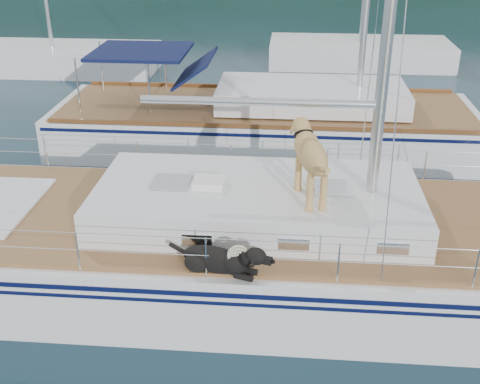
{
  "coord_description": "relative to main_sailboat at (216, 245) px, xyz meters",
  "views": [
    {
      "loc": [
        1.27,
        -8.72,
        5.88
      ],
      "look_at": [
        0.5,
        0.2,
        1.6
      ],
      "focal_mm": 45.0,
      "sensor_mm": 36.0,
      "label": 1
    }
  ],
  "objects": [
    {
      "name": "bg_boat_west",
      "position": [
        -8.11,
        14.01,
        -0.24
      ],
      "size": [
        8.0,
        3.0,
        11.65
      ],
      "color": "white",
      "rests_on": "ground"
    },
    {
      "name": "neighbor_sailboat",
      "position": [
        0.62,
        6.44,
        -0.06
      ],
      "size": [
        11.0,
        3.5,
        13.3
      ],
      "color": "white",
      "rests_on": "ground"
    },
    {
      "name": "main_sailboat",
      "position": [
        0.0,
        0.0,
        0.0
      ],
      "size": [
        12.0,
        3.92,
        14.01
      ],
      "color": "white",
      "rests_on": "ground"
    },
    {
      "name": "ground",
      "position": [
        -0.11,
        0.01,
        -0.68
      ],
      "size": [
        120.0,
        120.0,
        0.0
      ],
      "primitive_type": "plane",
      "color": "black",
      "rests_on": "ground"
    },
    {
      "name": "bg_boat_center",
      "position": [
        3.89,
        16.01,
        -0.23
      ],
      "size": [
        7.2,
        3.0,
        11.65
      ],
      "color": "white",
      "rests_on": "ground"
    }
  ]
}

